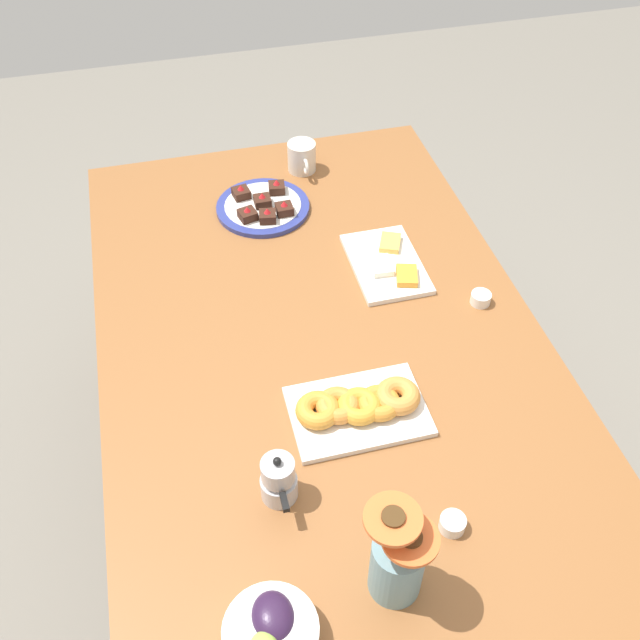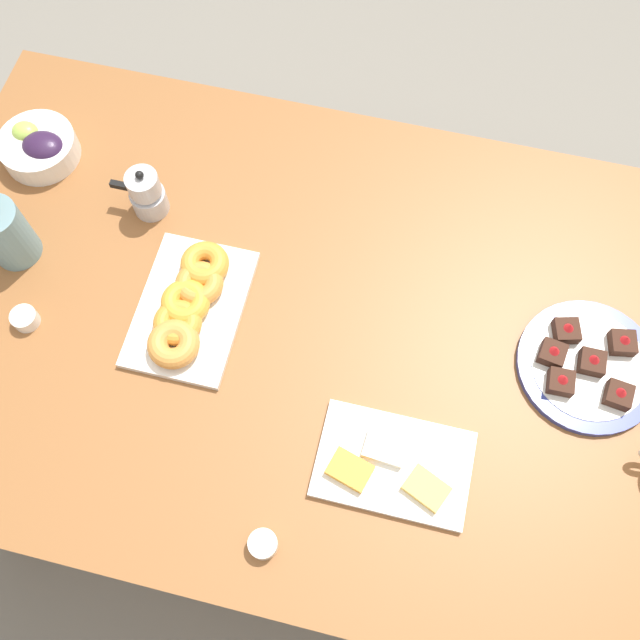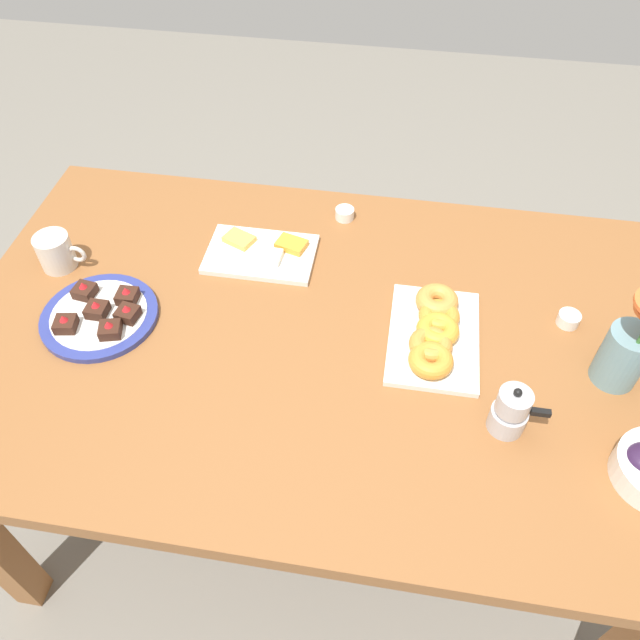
% 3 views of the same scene
% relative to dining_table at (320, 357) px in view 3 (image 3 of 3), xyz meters
% --- Properties ---
extents(ground_plane, '(6.00, 6.00, 0.00)m').
position_rel_dining_table_xyz_m(ground_plane, '(0.00, 0.00, -0.65)').
color(ground_plane, slate).
extents(dining_table, '(1.60, 1.00, 0.74)m').
position_rel_dining_table_xyz_m(dining_table, '(0.00, 0.00, 0.00)').
color(dining_table, brown).
rests_on(dining_table, ground_plane).
extents(coffee_mug, '(0.12, 0.08, 0.09)m').
position_rel_dining_table_xyz_m(coffee_mug, '(-0.64, 0.11, 0.13)').
color(coffee_mug, beige).
rests_on(coffee_mug, dining_table).
extents(cheese_platter, '(0.26, 0.17, 0.03)m').
position_rel_dining_table_xyz_m(cheese_platter, '(-0.18, 0.22, 0.10)').
color(cheese_platter, white).
rests_on(cheese_platter, dining_table).
extents(croissant_platter, '(0.19, 0.29, 0.05)m').
position_rel_dining_table_xyz_m(croissant_platter, '(0.24, 0.02, 0.11)').
color(croissant_platter, white).
rests_on(croissant_platter, dining_table).
extents(jam_cup_honey, '(0.05, 0.05, 0.03)m').
position_rel_dining_table_xyz_m(jam_cup_honey, '(0.53, 0.11, 0.10)').
color(jam_cup_honey, white).
rests_on(jam_cup_honey, dining_table).
extents(jam_cup_berry, '(0.05, 0.05, 0.03)m').
position_rel_dining_table_xyz_m(jam_cup_berry, '(0.00, 0.39, 0.10)').
color(jam_cup_berry, white).
rests_on(jam_cup_berry, dining_table).
extents(dessert_plate, '(0.25, 0.25, 0.05)m').
position_rel_dining_table_xyz_m(dessert_plate, '(-0.48, -0.04, 0.10)').
color(dessert_plate, navy).
rests_on(dessert_plate, dining_table).
extents(flower_vase, '(0.11, 0.11, 0.25)m').
position_rel_dining_table_xyz_m(flower_vase, '(0.61, -0.02, 0.17)').
color(flower_vase, '#6B939E').
rests_on(flower_vase, dining_table).
extents(moka_pot, '(0.11, 0.07, 0.12)m').
position_rel_dining_table_xyz_m(moka_pot, '(0.39, -0.18, 0.13)').
color(moka_pot, '#B7B7BC').
rests_on(moka_pot, dining_table).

